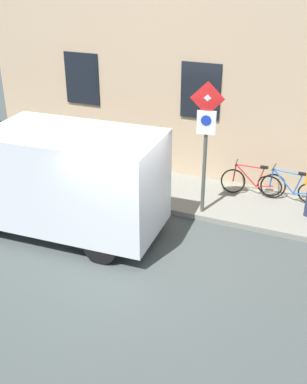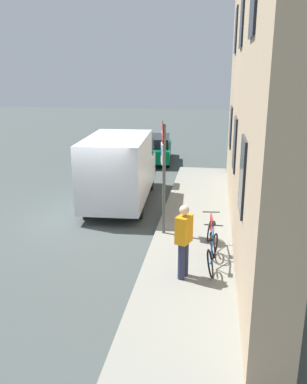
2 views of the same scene
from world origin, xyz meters
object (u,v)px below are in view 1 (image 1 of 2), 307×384
object	(u,v)px
sign_post_stacked	(206,131)
bicycle_red	(253,182)
bicycle_blue	(290,188)
delivery_van	(54,178)

from	to	relation	value
sign_post_stacked	bicycle_red	distance (m)	2.45
sign_post_stacked	bicycle_blue	world-z (taller)	sign_post_stacked
sign_post_stacked	bicycle_red	bearing A→B (deg)	-33.30
bicycle_blue	bicycle_red	world-z (taller)	same
sign_post_stacked	bicycle_red	xyz separation A→B (m)	(1.43, -0.94, -1.76)
delivery_van	bicycle_red	world-z (taller)	delivery_van
bicycle_blue	bicycle_red	bearing A→B (deg)	2.56
sign_post_stacked	bicycle_blue	distance (m)	2.96
delivery_van	bicycle_blue	world-z (taller)	delivery_van
bicycle_blue	delivery_van	bearing A→B (deg)	36.83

